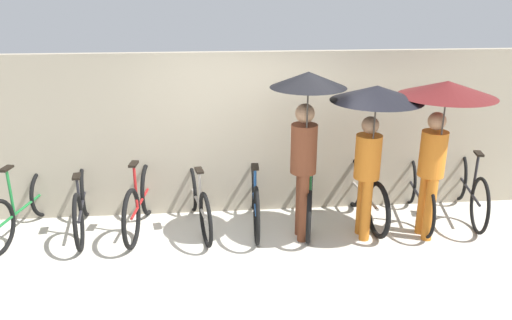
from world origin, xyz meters
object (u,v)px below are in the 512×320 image
at_px(parked_bicycle_6, 364,194).
at_px(pedestrian_trailing, 442,113).
at_px(parked_bicycle_4, 254,197).
at_px(parked_bicycle_8, 469,188).
at_px(parked_bicycle_3, 198,201).
at_px(parked_bicycle_5, 310,197).
at_px(parked_bicycle_2, 140,201).
at_px(parked_bicycle_1, 82,204).
at_px(pedestrian_center, 374,118).
at_px(pedestrian_leading, 306,116).
at_px(parked_bicycle_7, 418,193).
at_px(parked_bicycle_0, 23,207).

relative_size(parked_bicycle_6, pedestrian_trailing, 0.83).
bearing_deg(pedestrian_trailing, parked_bicycle_4, -20.49).
relative_size(parked_bicycle_4, parked_bicycle_8, 1.00).
bearing_deg(parked_bicycle_3, parked_bicycle_5, -101.43).
relative_size(parked_bicycle_2, pedestrian_trailing, 0.84).
bearing_deg(parked_bicycle_1, parked_bicycle_6, -98.81).
xyz_separation_m(parked_bicycle_1, parked_bicycle_8, (5.27, 0.03, 0.02)).
relative_size(parked_bicycle_8, pedestrian_center, 0.90).
height_order(pedestrian_leading, pedestrian_trailing, pedestrian_leading).
relative_size(parked_bicycle_5, pedestrian_center, 0.87).
relative_size(parked_bicycle_4, pedestrian_center, 0.90).
relative_size(parked_bicycle_2, parked_bicycle_3, 0.98).
relative_size(parked_bicycle_2, parked_bicycle_4, 0.95).
xyz_separation_m(parked_bicycle_1, pedestrian_center, (3.61, -0.58, 1.22)).
relative_size(parked_bicycle_4, pedestrian_trailing, 0.88).
height_order(parked_bicycle_2, parked_bicycle_3, parked_bicycle_2).
bearing_deg(pedestrian_trailing, parked_bicycle_8, -145.04).
relative_size(parked_bicycle_4, parked_bicycle_7, 1.04).
xyz_separation_m(parked_bicycle_6, pedestrian_trailing, (0.65, -0.64, 1.27)).
bearing_deg(parked_bicycle_0, parked_bicycle_4, -78.89).
bearing_deg(pedestrian_trailing, parked_bicycle_1, -11.82).
distance_m(parked_bicycle_1, parked_bicycle_7, 4.52).
distance_m(parked_bicycle_5, parked_bicycle_6, 0.75).
height_order(parked_bicycle_7, pedestrian_center, pedestrian_center).
xyz_separation_m(parked_bicycle_1, pedestrian_leading, (2.82, -0.53, 1.25)).
xyz_separation_m(parked_bicycle_8, pedestrian_leading, (-2.45, -0.56, 1.23)).
distance_m(pedestrian_center, pedestrian_trailing, 0.80).
height_order(parked_bicycle_0, pedestrian_leading, pedestrian_leading).
bearing_deg(parked_bicycle_8, parked_bicycle_6, 104.75).
relative_size(parked_bicycle_6, parked_bicycle_8, 0.94).
relative_size(parked_bicycle_3, pedestrian_trailing, 0.85).
bearing_deg(pedestrian_center, parked_bicycle_5, -43.56).
xyz_separation_m(parked_bicycle_2, pedestrian_center, (2.86, -0.57, 1.21)).
bearing_deg(parked_bicycle_1, parked_bicycle_4, -98.34).
xyz_separation_m(pedestrian_center, pedestrian_trailing, (0.80, -0.07, 0.06)).
bearing_deg(parked_bicycle_7, parked_bicycle_2, 99.56).
height_order(parked_bicycle_7, parked_bicycle_8, parked_bicycle_7).
relative_size(parked_bicycle_5, parked_bicycle_6, 1.03).
xyz_separation_m(parked_bicycle_3, parked_bicycle_7, (3.01, -0.01, 0.00)).
bearing_deg(parked_bicycle_7, parked_bicycle_0, 99.32).
bearing_deg(parked_bicycle_2, pedestrian_leading, -98.28).
relative_size(parked_bicycle_3, parked_bicycle_8, 0.97).
distance_m(parked_bicycle_3, parked_bicycle_7, 3.01).
xyz_separation_m(parked_bicycle_1, parked_bicycle_2, (0.75, -0.01, 0.02)).
height_order(parked_bicycle_1, pedestrian_center, pedestrian_center).
bearing_deg(pedestrian_trailing, parked_bicycle_7, -103.03).
height_order(parked_bicycle_7, pedestrian_leading, pedestrian_leading).
relative_size(parked_bicycle_1, parked_bicycle_6, 1.01).
bearing_deg(parked_bicycle_3, pedestrian_leading, -122.77).
relative_size(parked_bicycle_2, parked_bicycle_7, 0.99).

